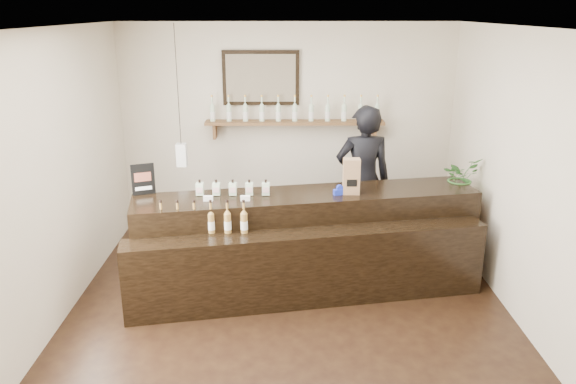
{
  "coord_description": "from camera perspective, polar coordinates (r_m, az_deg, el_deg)",
  "views": [
    {
      "loc": [
        -0.06,
        -5.08,
        2.96
      ],
      "look_at": [
        -0.01,
        0.7,
        1.06
      ],
      "focal_mm": 35.0,
      "sensor_mm": 36.0,
      "label": 1
    }
  ],
  "objects": [
    {
      "name": "promo_sign",
      "position": [
        6.19,
        -14.51,
        1.25
      ],
      "size": [
        0.23,
        0.11,
        0.34
      ],
      "color": "black",
      "rests_on": "counter"
    },
    {
      "name": "tape_dispenser",
      "position": [
        6.05,
        5.28,
        0.12
      ],
      "size": [
        0.14,
        0.09,
        0.11
      ],
      "color": "#1B2EBD",
      "rests_on": "counter"
    },
    {
      "name": "back_wall_decor",
      "position": [
        7.55,
        -1.26,
        9.0
      ],
      "size": [
        2.66,
        0.96,
        1.69
      ],
      "color": "brown",
      "rests_on": "ground"
    },
    {
      "name": "shopkeeper",
      "position": [
        6.96,
        7.65,
        2.16
      ],
      "size": [
        0.8,
        0.56,
        2.12
      ],
      "primitive_type": "imported",
      "rotation": [
        0.0,
        0.0,
        3.21
      ],
      "color": "black",
      "rests_on": "ground"
    },
    {
      "name": "counter",
      "position": [
        6.16,
        1.95,
        -5.46
      ],
      "size": [
        3.81,
        1.64,
        1.22
      ],
      "color": "black",
      "rests_on": "ground"
    },
    {
      "name": "potted_plant",
      "position": [
        6.8,
        17.11,
        1.46
      ],
      "size": [
        0.54,
        0.52,
        0.46
      ],
      "primitive_type": "imported",
      "rotation": [
        0.0,
        0.0,
        0.55
      ],
      "color": "#336B2A",
      "rests_on": "side_cabinet"
    },
    {
      "name": "paper_bag",
      "position": [
        6.06,
        6.45,
        1.6
      ],
      "size": [
        0.18,
        0.14,
        0.39
      ],
      "color": "brown",
      "rests_on": "counter"
    },
    {
      "name": "ground",
      "position": [
        5.87,
        0.11,
        -12.07
      ],
      "size": [
        5.0,
        5.0,
        0.0
      ],
      "primitive_type": "plane",
      "color": "black",
      "rests_on": "ground"
    },
    {
      "name": "side_cabinet",
      "position": [
        7.01,
        16.62,
        -3.74
      ],
      "size": [
        0.54,
        0.67,
        0.87
      ],
      "color": "brown",
      "rests_on": "ground"
    },
    {
      "name": "room_shell",
      "position": [
        5.23,
        0.13,
        4.28
      ],
      "size": [
        5.0,
        5.0,
        5.0
      ],
      "color": "beige",
      "rests_on": "ground"
    }
  ]
}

